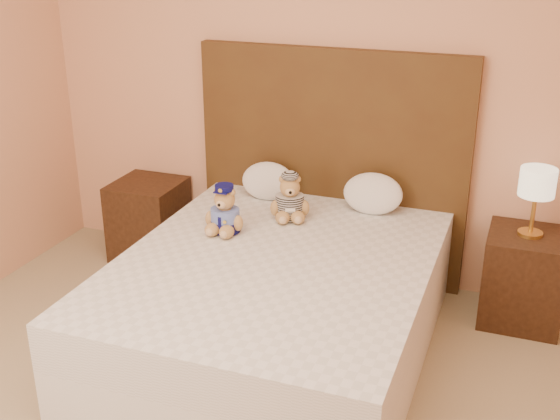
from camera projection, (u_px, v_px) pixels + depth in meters
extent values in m
cube|color=tan|center=(335.00, 72.00, 4.31)|extent=(4.00, 0.04, 2.70)
cube|color=white|center=(276.00, 324.00, 3.86)|extent=(1.60, 2.00, 0.30)
cube|color=white|center=(275.00, 280.00, 3.75)|extent=(1.60, 2.00, 0.25)
cube|color=#473015|center=(331.00, 166.00, 4.51)|extent=(1.75, 0.08, 1.50)
cube|color=#3C2313|center=(149.00, 220.00, 4.91)|extent=(0.45, 0.45, 0.55)
cube|color=#3C2313|center=(524.00, 278.00, 4.10)|extent=(0.45, 0.45, 0.55)
cylinder|color=gold|center=(530.00, 233.00, 3.99)|extent=(0.14, 0.14, 0.02)
cylinder|color=gold|center=(533.00, 212.00, 3.94)|extent=(0.02, 0.02, 0.26)
cylinder|color=beige|center=(538.00, 182.00, 3.87)|extent=(0.20, 0.20, 0.16)
ellipsoid|color=white|center=(268.00, 179.00, 4.50)|extent=(0.35, 0.23, 0.25)
ellipsoid|color=white|center=(373.00, 192.00, 4.27)|extent=(0.37, 0.24, 0.26)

